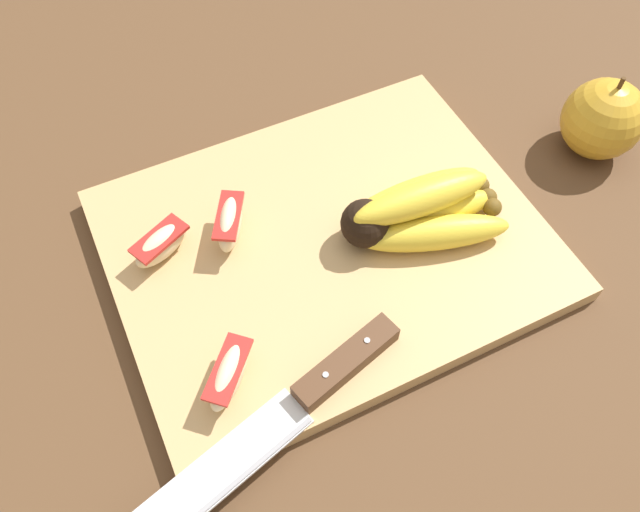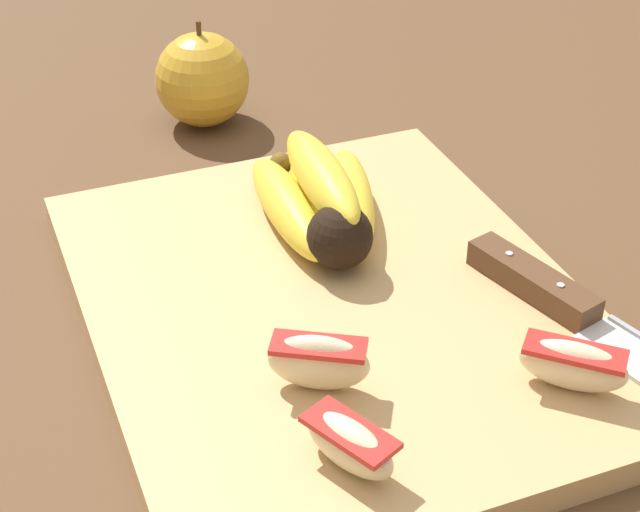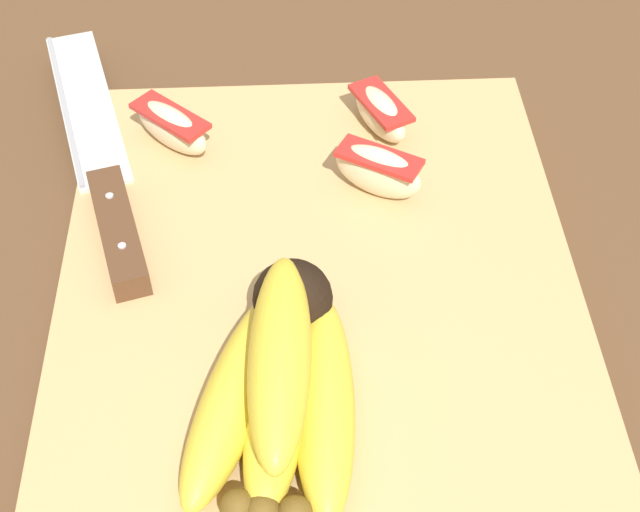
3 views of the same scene
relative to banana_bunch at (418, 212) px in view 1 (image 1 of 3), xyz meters
name	(u,v)px [view 1 (image 1 of 3)]	position (x,y,z in m)	size (l,w,h in m)	color
ground_plane	(330,231)	(-0.07, 0.04, -0.04)	(6.00, 6.00, 0.00)	brown
cutting_board	(327,244)	(-0.08, 0.02, -0.03)	(0.39, 0.31, 0.02)	tan
banana_bunch	(418,212)	(0.00, 0.00, 0.00)	(0.16, 0.10, 0.06)	black
chefs_knife	(301,401)	(-0.17, -0.11, -0.02)	(0.28, 0.10, 0.02)	silver
apple_wedge_near	(161,244)	(-0.22, 0.07, -0.01)	(0.06, 0.04, 0.03)	beige
apple_wedge_middle	(230,223)	(-0.16, 0.07, 0.00)	(0.05, 0.06, 0.04)	beige
apple_wedge_far	(229,374)	(-0.21, -0.07, -0.01)	(0.06, 0.06, 0.03)	beige
whole_apple	(603,119)	(0.23, 0.02, 0.00)	(0.08, 0.08, 0.10)	gold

